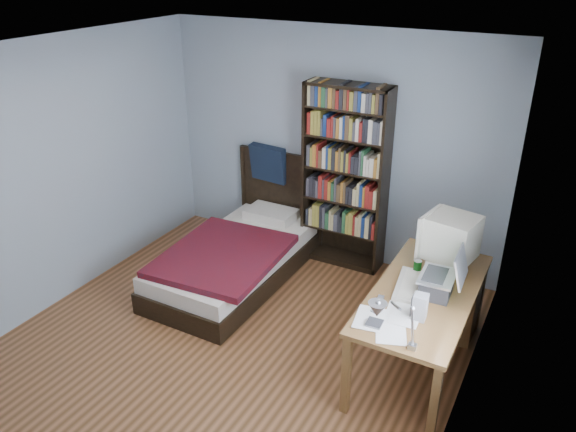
{
  "coord_description": "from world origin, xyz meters",
  "views": [
    {
      "loc": [
        2.32,
        -3.17,
        3.16
      ],
      "look_at": [
        0.08,
        1.0,
        0.9
      ],
      "focal_mm": 35.0,
      "sensor_mm": 36.0,
      "label": 1
    }
  ],
  "objects_px": {
    "laptop": "(439,282)",
    "bed": "(239,254)",
    "speaker": "(420,307)",
    "crt_monitor": "(449,238)",
    "desk_lamp": "(384,314)",
    "soda_can": "(417,267)",
    "desk": "(436,296)",
    "bookshelf": "(345,178)",
    "keyboard": "(409,285)"
  },
  "relations": [
    {
      "from": "crt_monitor",
      "to": "bookshelf",
      "type": "xyz_separation_m",
      "value": [
        -1.29,
        0.84,
        0.0
      ]
    },
    {
      "from": "crt_monitor",
      "to": "keyboard",
      "type": "distance_m",
      "value": 0.57
    },
    {
      "from": "laptop",
      "to": "speaker",
      "type": "bearing_deg",
      "value": -96.43
    },
    {
      "from": "keyboard",
      "to": "laptop",
      "type": "bearing_deg",
      "value": -7.92
    },
    {
      "from": "laptop",
      "to": "desk_lamp",
      "type": "relative_size",
      "value": 0.72
    },
    {
      "from": "speaker",
      "to": "bookshelf",
      "type": "height_order",
      "value": "bookshelf"
    },
    {
      "from": "desk_lamp",
      "to": "keyboard",
      "type": "height_order",
      "value": "desk_lamp"
    },
    {
      "from": "desk",
      "to": "keyboard",
      "type": "bearing_deg",
      "value": -104.98
    },
    {
      "from": "desk_lamp",
      "to": "bed",
      "type": "bearing_deg",
      "value": 142.74
    },
    {
      "from": "crt_monitor",
      "to": "speaker",
      "type": "bearing_deg",
      "value": -88.63
    },
    {
      "from": "laptop",
      "to": "speaker",
      "type": "distance_m",
      "value": 0.37
    },
    {
      "from": "bed",
      "to": "keyboard",
      "type": "bearing_deg",
      "value": -14.88
    },
    {
      "from": "laptop",
      "to": "keyboard",
      "type": "relative_size",
      "value": 0.84
    },
    {
      "from": "crt_monitor",
      "to": "laptop",
      "type": "xyz_separation_m",
      "value": [
        0.06,
        -0.49,
        -0.15
      ]
    },
    {
      "from": "crt_monitor",
      "to": "desk_lamp",
      "type": "distance_m",
      "value": 1.57
    },
    {
      "from": "bookshelf",
      "to": "desk",
      "type": "bearing_deg",
      "value": -34.5
    },
    {
      "from": "desk",
      "to": "bed",
      "type": "xyz_separation_m",
      "value": [
        -2.08,
        0.06,
        -0.16
      ]
    },
    {
      "from": "laptop",
      "to": "desk_lamp",
      "type": "bearing_deg",
      "value": -95.0
    },
    {
      "from": "laptop",
      "to": "soda_can",
      "type": "height_order",
      "value": "laptop"
    },
    {
      "from": "crt_monitor",
      "to": "desk",
      "type": "bearing_deg",
      "value": -151.64
    },
    {
      "from": "laptop",
      "to": "desk_lamp",
      "type": "xyz_separation_m",
      "value": [
        -0.09,
        -1.07,
        0.35
      ]
    },
    {
      "from": "keyboard",
      "to": "bookshelf",
      "type": "height_order",
      "value": "bookshelf"
    },
    {
      "from": "laptop",
      "to": "bookshelf",
      "type": "distance_m",
      "value": 1.9
    },
    {
      "from": "desk_lamp",
      "to": "soda_can",
      "type": "relative_size",
      "value": 4.86
    },
    {
      "from": "desk",
      "to": "bookshelf",
      "type": "bearing_deg",
      "value": 145.5
    },
    {
      "from": "bed",
      "to": "soda_can",
      "type": "bearing_deg",
      "value": -8.29
    },
    {
      "from": "crt_monitor",
      "to": "keyboard",
      "type": "height_order",
      "value": "crt_monitor"
    },
    {
      "from": "laptop",
      "to": "bed",
      "type": "relative_size",
      "value": 0.2
    },
    {
      "from": "desk",
      "to": "crt_monitor",
      "type": "bearing_deg",
      "value": 28.36
    },
    {
      "from": "bookshelf",
      "to": "bed",
      "type": "distance_m",
      "value": 1.37
    },
    {
      "from": "soda_can",
      "to": "keyboard",
      "type": "bearing_deg",
      "value": -87.9
    },
    {
      "from": "crt_monitor",
      "to": "speaker",
      "type": "xyz_separation_m",
      "value": [
        0.02,
        -0.86,
        -0.16
      ]
    },
    {
      "from": "bookshelf",
      "to": "bed",
      "type": "height_order",
      "value": "bookshelf"
    },
    {
      "from": "speaker",
      "to": "bed",
      "type": "relative_size",
      "value": 0.1
    },
    {
      "from": "crt_monitor",
      "to": "bed",
      "type": "xyz_separation_m",
      "value": [
        -2.13,
        0.03,
        -0.74
      ]
    },
    {
      "from": "bed",
      "to": "speaker",
      "type": "bearing_deg",
      "value": -22.57
    },
    {
      "from": "keyboard",
      "to": "soda_can",
      "type": "xyz_separation_m",
      "value": [
        -0.01,
        0.24,
        0.04
      ]
    },
    {
      "from": "desk",
      "to": "laptop",
      "type": "distance_m",
      "value": 0.64
    },
    {
      "from": "desk",
      "to": "desk_lamp",
      "type": "distance_m",
      "value": 1.72
    },
    {
      "from": "laptop",
      "to": "speaker",
      "type": "height_order",
      "value": "laptop"
    },
    {
      "from": "keyboard",
      "to": "soda_can",
      "type": "height_order",
      "value": "soda_can"
    },
    {
      "from": "desk_lamp",
      "to": "keyboard",
      "type": "xyz_separation_m",
      "value": [
        -0.13,
        1.07,
        -0.45
      ]
    },
    {
      "from": "desk",
      "to": "speaker",
      "type": "bearing_deg",
      "value": -85.72
    },
    {
      "from": "crt_monitor",
      "to": "bookshelf",
      "type": "distance_m",
      "value": 1.54
    },
    {
      "from": "crt_monitor",
      "to": "bookshelf",
      "type": "bearing_deg",
      "value": 147.07
    },
    {
      "from": "bookshelf",
      "to": "bed",
      "type": "bearing_deg",
      "value": -135.95
    },
    {
      "from": "speaker",
      "to": "bed",
      "type": "height_order",
      "value": "bed"
    },
    {
      "from": "desk",
      "to": "laptop",
      "type": "xyz_separation_m",
      "value": [
        0.1,
        -0.46,
        0.43
      ]
    },
    {
      "from": "soda_can",
      "to": "speaker",
      "type": "bearing_deg",
      "value": -72.18
    },
    {
      "from": "keyboard",
      "to": "bed",
      "type": "height_order",
      "value": "bed"
    }
  ]
}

